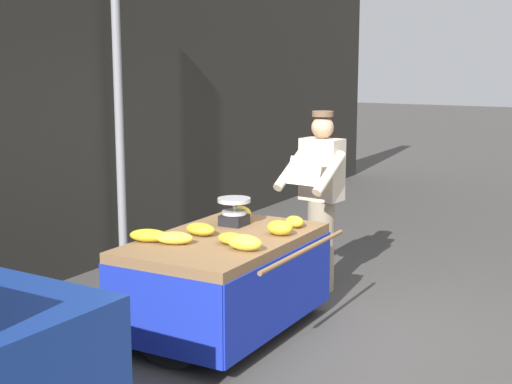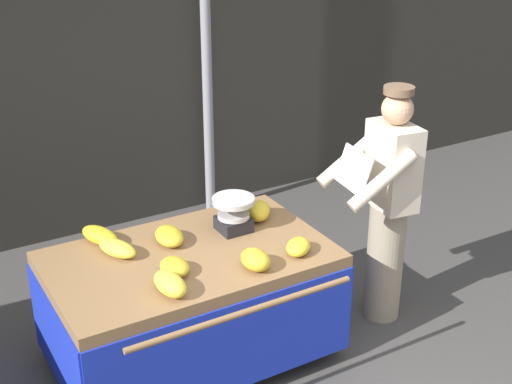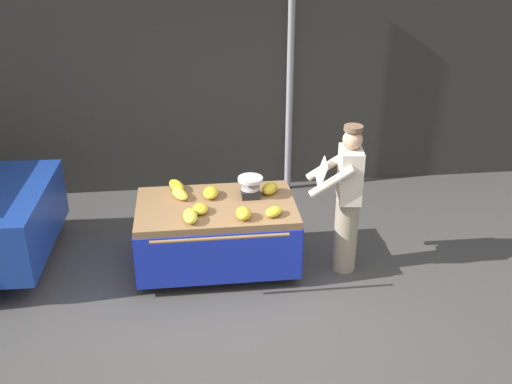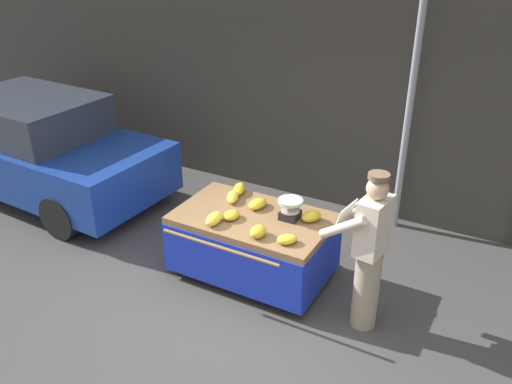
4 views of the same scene
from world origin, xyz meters
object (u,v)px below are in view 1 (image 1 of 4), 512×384
Objects in this scene: banana_bunch_1 at (295,222)px; banana_bunch_6 at (245,243)px; banana_bunch_3 at (231,238)px; banana_cart at (224,263)px; banana_bunch_2 at (280,228)px; weighing_scale at (234,212)px; vendor_person at (320,201)px; banana_bunch_4 at (174,238)px; street_pole at (119,115)px; banana_bunch_0 at (242,213)px; banana_bunch_5 at (201,229)px; banana_bunch_7 at (149,235)px.

banana_bunch_1 is 0.87m from banana_bunch_6.
banana_cart is at bearing 44.69° from banana_bunch_3.
banana_bunch_3 reaches higher than banana_cart.
banana_cart is at bearing 126.60° from banana_bunch_2.
vendor_person is at bearing -18.69° from weighing_scale.
banana_bunch_3 is 0.43m from banana_bunch_4.
weighing_scale reaches higher than banana_bunch_3.
street_pole is 13.72× the size of banana_bunch_0.
street_pole reaches higher than banana_cart.
banana_bunch_1 is (-0.54, -2.31, -0.77)m from street_pole.
banana_bunch_6 reaches higher than banana_bunch_3.
banana_bunch_6 is at bearing -174.74° from vendor_person.
banana_bunch_0 is 0.54m from banana_bunch_1.
weighing_scale is at bearing -165.06° from banana_bunch_0.
banana_bunch_2 is 0.77× the size of banana_bunch_4.
banana_bunch_2 reaches higher than banana_cart.
banana_cart is at bearing -76.95° from banana_bunch_5.
banana_bunch_0 is 0.67m from banana_bunch_2.
banana_bunch_4 is at bearing 175.51° from weighing_scale.
banana_bunch_2 is at bearing -60.60° from banana_bunch_5.
banana_bunch_0 is at bearing 25.35° from banana_bunch_3.
banana_bunch_0 is at bearing -106.07° from street_pole.
street_pole is at bearing 76.76° from banana_bunch_1.
vendor_person is at bearing -15.14° from banana_bunch_5.
banana_bunch_2 reaches higher than banana_bunch_7.
banana_bunch_4 is at bearing 179.98° from banana_bunch_0.
vendor_person reaches higher than banana_bunch_1.
banana_bunch_3 is at bearing -150.88° from weighing_scale.
banana_bunch_1 is at bearing -39.72° from banana_bunch_5.
banana_bunch_3 is at bearing -121.28° from street_pole.
street_pole is 2.46m from banana_bunch_4.
banana_bunch_4 is 0.17× the size of vendor_person.
banana_bunch_5 is at bearing 140.28° from banana_bunch_1.
weighing_scale is 0.24m from banana_bunch_0.
banana_bunch_6 reaches higher than banana_cart.
banana_bunch_6 is at bearing -121.25° from street_pole.
weighing_scale reaches higher than banana_bunch_5.
banana_bunch_6 reaches higher than banana_bunch_1.
street_pole is 2.60m from banana_bunch_2.
banana_bunch_4 is (-0.21, 0.38, 0.00)m from banana_bunch_3.
banana_cart is at bearing 171.98° from vendor_person.
street_pole is 1.84× the size of banana_cart.
weighing_scale is at bearing 112.29° from banana_bunch_1.
street_pole is 2.49m from banana_bunch_1.
banana_bunch_6 is (0.10, -0.56, 0.01)m from banana_bunch_4.
weighing_scale is at bearing 75.89° from banana_bunch_2.
banana_cart is 7.44× the size of banana_bunch_0.
weighing_scale is 1.26× the size of banana_bunch_2.
banana_bunch_2 is at bearing -53.40° from banana_cart.
street_pole is 11.74× the size of banana_bunch_6.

